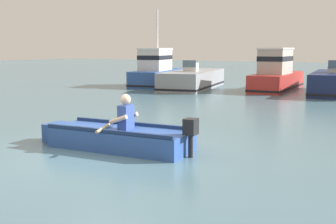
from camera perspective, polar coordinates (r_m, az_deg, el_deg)
name	(u,v)px	position (r m, az deg, el deg)	size (l,w,h in m)	color
ground_plane	(99,153)	(9.16, -8.99, -5.33)	(120.00, 120.00, 0.00)	slate
rowboat_with_person	(118,137)	(9.47, -6.63, -3.28)	(3.73, 1.85, 1.19)	#2D519E
moored_boat_blue	(157,72)	(25.29, -1.41, 5.30)	(2.88, 5.60, 4.32)	#2D519E
moored_boat_grey	(193,80)	(23.59, 3.29, 4.22)	(3.44, 6.47, 1.52)	gray
moored_boat_red	(277,75)	(23.13, 14.03, 4.76)	(2.08, 5.67, 2.16)	#B72D28
moored_boat_navy	(336,83)	(22.21, 21.16, 3.52)	(2.94, 5.92, 1.60)	#19234C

